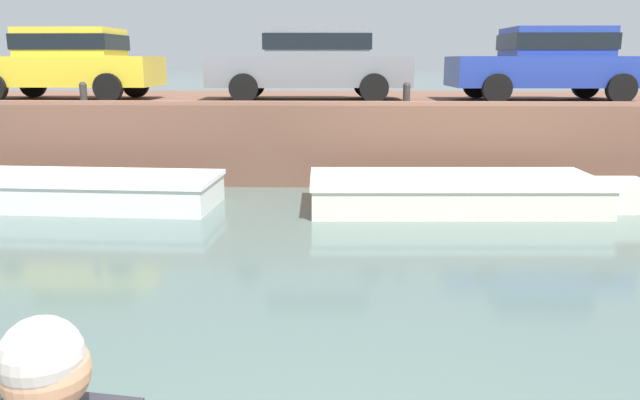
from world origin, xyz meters
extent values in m
plane|color=#4C605B|center=(0.00, 5.18, 0.00)|extent=(400.00, 400.00, 0.00)
cube|color=brown|center=(0.00, 13.35, 0.81)|extent=(60.00, 6.00, 1.62)
cube|color=brown|center=(0.00, 10.47, 1.66)|extent=(60.00, 0.24, 0.08)
cube|color=white|center=(-4.49, 8.63, 0.23)|extent=(4.59, 1.81, 0.46)
cube|color=white|center=(-4.49, 8.63, 0.50)|extent=(4.65, 1.87, 0.08)
cube|color=brown|center=(-4.15, 8.61, 0.40)|extent=(0.31, 1.43, 0.06)
cube|color=silver|center=(1.86, 8.70, 0.23)|extent=(4.87, 2.05, 0.47)
cube|color=silver|center=(4.74, 8.80, 0.23)|extent=(1.00, 1.06, 0.47)
cube|color=white|center=(1.86, 8.70, 0.51)|extent=(4.93, 2.11, 0.08)
cube|color=brown|center=(1.50, 8.68, 0.41)|extent=(0.30, 1.69, 0.06)
cube|color=yellow|center=(-6.15, 12.08, 2.24)|extent=(4.00, 1.72, 0.64)
cube|color=yellow|center=(-5.99, 12.08, 2.86)|extent=(2.01, 1.50, 0.60)
cube|color=black|center=(-5.99, 12.08, 2.86)|extent=(2.09, 1.54, 0.33)
cylinder|color=black|center=(-7.38, 12.96, 1.92)|extent=(0.60, 0.19, 0.60)
cylinder|color=black|center=(-4.93, 11.21, 1.92)|extent=(0.60, 0.19, 0.60)
cylinder|color=black|center=(-4.91, 12.94, 1.92)|extent=(0.60, 0.19, 0.60)
cube|color=slate|center=(-0.77, 12.08, 2.24)|extent=(4.42, 1.95, 0.64)
cube|color=slate|center=(-0.60, 12.09, 2.86)|extent=(2.24, 1.63, 0.60)
cube|color=black|center=(-0.60, 12.09, 2.86)|extent=(2.33, 1.67, 0.33)
cylinder|color=black|center=(-2.07, 11.13, 1.92)|extent=(0.61, 0.21, 0.60)
cylinder|color=black|center=(-2.16, 12.90, 1.92)|extent=(0.61, 0.21, 0.60)
cylinder|color=black|center=(0.61, 11.26, 1.92)|extent=(0.61, 0.21, 0.60)
cylinder|color=black|center=(0.53, 13.04, 1.92)|extent=(0.61, 0.21, 0.60)
cube|color=#233893|center=(4.34, 12.08, 2.24)|extent=(4.09, 1.85, 0.64)
cube|color=#233893|center=(4.50, 12.09, 2.86)|extent=(2.06, 1.60, 0.60)
cube|color=black|center=(4.50, 12.09, 2.86)|extent=(2.14, 1.63, 0.33)
cylinder|color=black|center=(3.10, 11.15, 1.92)|extent=(0.60, 0.19, 0.60)
cylinder|color=black|center=(3.06, 12.96, 1.92)|extent=(0.60, 0.19, 0.60)
cylinder|color=black|center=(5.61, 11.21, 1.92)|extent=(0.60, 0.19, 0.60)
cylinder|color=black|center=(5.58, 13.01, 1.92)|extent=(0.60, 0.19, 0.60)
cylinder|color=#2D2B28|center=(-5.20, 10.60, 1.79)|extent=(0.14, 0.14, 0.35)
sphere|color=#2D2B28|center=(-5.20, 10.60, 1.99)|extent=(0.15, 0.15, 0.15)
cylinder|color=#2D2B28|center=(1.22, 10.60, 1.79)|extent=(0.14, 0.14, 0.35)
sphere|color=#2D2B28|center=(1.22, 10.60, 1.99)|extent=(0.15, 0.15, 0.15)
sphere|color=#A37556|center=(-0.71, -0.53, 1.79)|extent=(0.20, 0.20, 0.20)
sphere|color=gray|center=(-0.72, -0.54, 1.83)|extent=(0.19, 0.19, 0.19)
camera|label=1|loc=(-0.04, -1.81, 2.49)|focal=35.00mm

